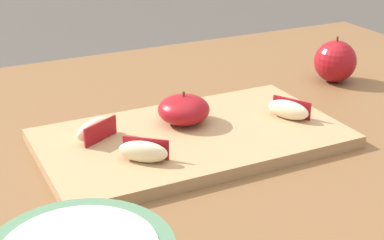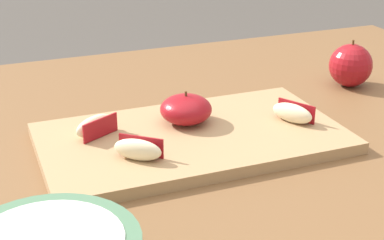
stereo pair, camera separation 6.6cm
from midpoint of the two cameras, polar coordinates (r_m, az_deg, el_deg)
name	(u,v)px [view 1 (the left image)]	position (r m, az deg, el deg)	size (l,w,h in m)	color
dining_table	(166,200)	(0.88, -4.71, -7.82)	(1.44, 0.95, 0.74)	brown
cutting_board	(192,138)	(0.84, -2.26, -1.82)	(0.43, 0.24, 0.02)	#A37F56
apple_half_skin_up	(184,109)	(0.86, -3.01, 0.99)	(0.08, 0.08, 0.05)	maroon
apple_wedge_right	(289,110)	(0.88, 7.29, 0.98)	(0.05, 0.07, 0.03)	beige
apple_wedge_back	(143,151)	(0.75, -7.27, -3.09)	(0.06, 0.06, 0.03)	beige
apple_wedge_left	(95,129)	(0.83, -11.72, -0.93)	(0.07, 0.05, 0.03)	beige
whole_apple_red_delicious	(335,61)	(1.10, 12.12, 5.59)	(0.08, 0.08, 0.09)	maroon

